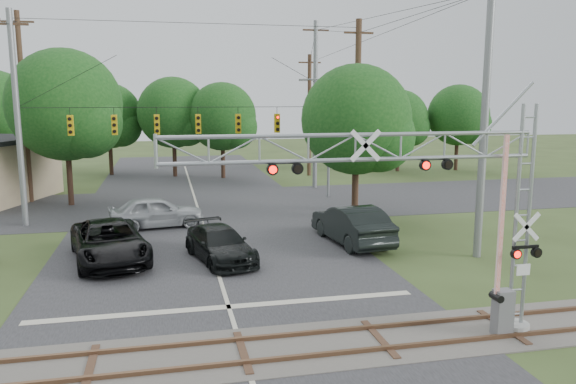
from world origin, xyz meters
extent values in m
cube|color=#272729|center=(0.00, 10.00, 0.01)|extent=(14.00, 90.00, 0.02)
cube|color=#272729|center=(0.00, 24.00, 0.01)|extent=(90.00, 12.00, 0.02)
cube|color=#514C46|center=(0.00, 2.00, 0.02)|extent=(90.00, 3.20, 0.05)
cube|color=brown|center=(0.00, 1.28, 0.09)|extent=(90.00, 0.12, 0.14)
cube|color=brown|center=(0.00, 2.72, 0.09)|extent=(90.00, 0.12, 0.14)
cylinder|color=gray|center=(8.19, 1.70, 0.14)|extent=(0.85, 0.85, 0.28)
cube|color=silver|center=(8.15, 1.42, 2.03)|extent=(0.42, 0.03, 0.33)
cube|color=slate|center=(7.63, 1.51, 0.71)|extent=(0.52, 0.42, 1.42)
cube|color=red|center=(7.39, 1.51, 3.59)|extent=(0.13, 0.08, 4.72)
cylinder|color=gray|center=(-9.50, 20.00, 5.75)|extent=(0.32, 0.32, 11.50)
cylinder|color=#40281D|center=(9.50, 20.00, 5.75)|extent=(0.36, 0.36, 11.50)
cylinder|color=black|center=(0.00, 20.00, 6.40)|extent=(19.00, 0.03, 0.03)
cube|color=gold|center=(-6.86, 20.00, 5.45)|extent=(0.30, 0.30, 1.10)
cube|color=gold|center=(-4.57, 20.00, 5.45)|extent=(0.30, 0.30, 1.10)
cube|color=gold|center=(-2.29, 20.00, 5.45)|extent=(0.30, 0.30, 1.10)
cube|color=gold|center=(0.00, 20.00, 5.45)|extent=(0.30, 0.30, 1.10)
cube|color=gold|center=(2.29, 20.00, 5.45)|extent=(0.30, 0.30, 1.10)
cube|color=gold|center=(4.57, 20.00, 5.45)|extent=(0.30, 0.30, 1.10)
cube|color=gold|center=(6.86, 20.00, 5.45)|extent=(0.30, 0.30, 1.10)
imported|color=black|center=(-4.36, 11.96, 0.86)|extent=(4.07, 6.67, 1.73)
imported|color=black|center=(0.27, 11.07, 0.73)|extent=(3.20, 5.35, 1.45)
imported|color=#989C9F|center=(-2.48, 18.06, 0.86)|extent=(5.28, 2.75, 1.71)
imported|color=black|center=(6.75, 12.63, 0.94)|extent=(2.63, 5.88, 1.87)
cylinder|color=gray|center=(9.26, 25.11, 4.17)|extent=(0.19, 0.19, 8.33)
cylinder|color=gray|center=(8.33, 25.11, 8.14)|extent=(1.85, 0.11, 0.11)
cube|color=slate|center=(7.41, 25.11, 8.10)|extent=(0.56, 0.23, 0.14)
cylinder|color=#40281D|center=(-10.81, 27.51, 6.21)|extent=(0.34, 0.34, 12.42)
cube|color=#40281D|center=(-10.81, 27.51, 11.72)|extent=(2.00, 0.12, 0.12)
cylinder|color=gray|center=(9.38, 29.22, 6.28)|extent=(0.34, 0.34, 12.57)
cube|color=#40281D|center=(9.38, 29.22, 11.87)|extent=(2.00, 0.12, 0.12)
cylinder|color=gray|center=(11.42, 9.23, 5.99)|extent=(0.34, 0.34, 11.98)
cylinder|color=#40281D|center=(10.70, 36.05, 5.31)|extent=(0.34, 0.34, 10.63)
cube|color=#40281D|center=(10.70, 36.05, 9.93)|extent=(2.00, 0.12, 0.12)
cylinder|color=#342117|center=(-8.00, 25.75, 2.30)|extent=(0.36, 0.36, 4.60)
sphere|color=#124013|center=(-8.00, 25.75, 6.48)|extent=(7.10, 7.10, 7.10)
cylinder|color=#342117|center=(-6.70, 40.23, 1.89)|extent=(0.36, 0.36, 3.77)
sphere|color=#124013|center=(-6.70, 40.23, 5.31)|extent=(5.83, 5.83, 5.83)
cylinder|color=#342117|center=(-1.09, 37.87, 2.00)|extent=(0.36, 0.36, 3.99)
sphere|color=#124013|center=(-1.09, 37.87, 5.63)|extent=(6.17, 6.17, 6.17)
cylinder|color=#342117|center=(2.99, 36.02, 1.89)|extent=(0.36, 0.36, 3.77)
sphere|color=#124013|center=(2.99, 36.02, 5.32)|extent=(5.83, 5.83, 5.83)
cylinder|color=#342117|center=(8.77, 18.04, 2.03)|extent=(0.36, 0.36, 4.05)
sphere|color=#124013|center=(8.77, 18.04, 5.71)|extent=(6.26, 6.26, 6.26)
cylinder|color=#342117|center=(16.99, 37.39, 1.62)|extent=(0.36, 0.36, 3.24)
sphere|color=#124013|center=(16.99, 37.39, 4.57)|extent=(5.01, 5.01, 5.01)
cylinder|color=#342117|center=(19.66, 37.10, 1.75)|extent=(0.36, 0.36, 3.51)
sphere|color=#124013|center=(19.66, 37.10, 4.94)|extent=(5.42, 5.42, 5.42)
cylinder|color=#342117|center=(25.45, 36.58, 1.87)|extent=(0.36, 0.36, 3.74)
sphere|color=#124013|center=(25.45, 36.58, 5.26)|extent=(5.77, 5.77, 5.77)
camera|label=1|loc=(-1.90, -12.41, 6.99)|focal=35.00mm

